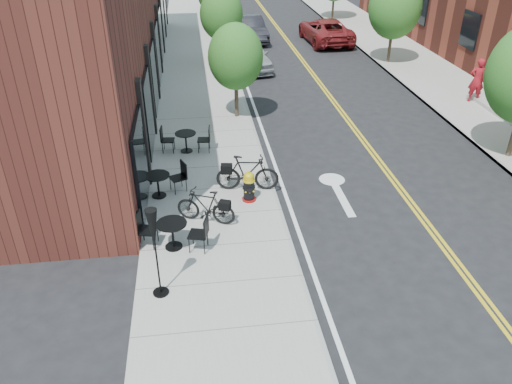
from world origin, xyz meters
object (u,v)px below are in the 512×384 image
bistro_set_c (186,139)px  parked_car_c (233,19)px  parked_car_far (325,30)px  bicycle_left (206,206)px  bistro_set_b (158,182)px  parked_car_a (250,55)px  bicycle_right (247,173)px  parked_car_b (251,29)px  fire_hydrant (249,187)px  bistro_set_a (172,231)px  patio_umbrella (154,235)px  pedestrian (477,80)px

bistro_set_c → parked_car_c: (3.53, 20.11, 0.06)m
parked_car_far → bicycle_left: bearing=64.5°
bistro_set_b → bistro_set_c: size_ratio=1.02×
bicycle_left → parked_car_a: bearing=-168.6°
bicycle_left → parked_car_far: (8.52, 20.10, 0.13)m
bicycle_left → parked_car_c: (3.02, 24.79, 0.02)m
parked_car_a → parked_car_c: 9.83m
bicycle_right → bistro_set_c: size_ratio=1.11×
bistro_set_b → parked_car_b: parked_car_b is taller
fire_hydrant → parked_car_c: (1.69, 23.76, 0.07)m
bistro_set_a → patio_umbrella: bearing=-84.1°
bicycle_left → bicycle_right: bearing=163.4°
bistro_set_a → parked_car_b: parked_car_b is taller
bicycle_left → pedestrian: (12.34, 8.25, 0.46)m
bistro_set_a → bistro_set_c: size_ratio=1.07×
parked_car_b → bicycle_left: bearing=-104.4°
bicycle_right → pedestrian: pedestrian is taller
pedestrian → patio_umbrella: bearing=48.9°
fire_hydrant → patio_umbrella: (-2.51, -3.86, 1.17)m
parked_car_b → parked_car_far: (4.70, -1.11, 0.01)m
patio_umbrella → parked_car_b: size_ratio=0.50×
bistro_set_c → parked_car_b: size_ratio=0.38×
pedestrian → parked_car_a: bearing=-26.3°
bicycle_left → parked_car_c: parked_car_c is taller
bicycle_left → bistro_set_b: size_ratio=0.96×
bicycle_right → parked_car_a: 13.40m
parked_car_b → pedestrian: size_ratio=2.35×
bistro_set_b → patio_umbrella: patio_umbrella is taller
parked_car_a → pedestrian: 11.49m
fire_hydrant → parked_car_a: bearing=80.8°
bicycle_right → parked_car_a: (1.66, 13.30, 0.04)m
pedestrian → bistro_set_b: bearing=35.3°
parked_car_c → fire_hydrant: bearing=-93.6°
bicycle_right → bistro_set_b: size_ratio=1.09×
patio_umbrella → parked_car_b: (5.00, 24.04, -1.00)m
parked_car_far → bistro_set_a: bearing=63.5°
bistro_set_c → parked_car_far: 17.87m
bistro_set_a → patio_umbrella: 2.11m
bicycle_right → parked_car_a: size_ratio=0.44×
fire_hydrant → bicycle_right: bicycle_right is taller
parked_car_c → bicycle_left: bearing=-96.5°
bicycle_left → pedestrian: 14.85m
fire_hydrant → parked_car_a: parked_car_a is taller
bistro_set_c → parked_car_c: parked_car_c is taller
parked_car_b → parked_car_a: bearing=-101.5°
parked_car_a → parked_car_b: size_ratio=0.96×
parked_car_c → parked_car_far: parked_car_far is taller
bistro_set_b → parked_car_c: 23.59m
parked_car_a → parked_car_b: (0.80, 6.25, 0.01)m
bistro_set_a → parked_car_b: 22.79m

